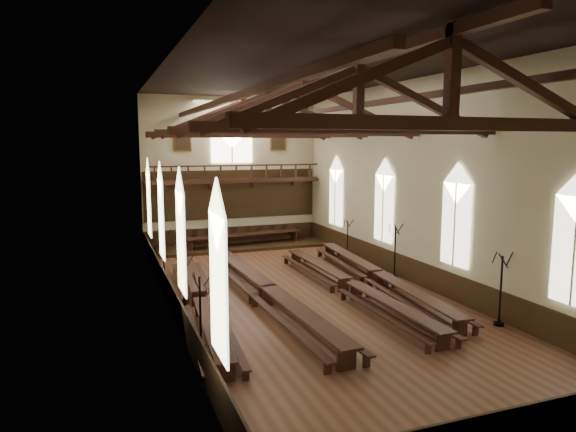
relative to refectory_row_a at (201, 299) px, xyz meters
The scene contains 21 objects.
ground 4.86m from the refectory_row_a, ahead, with size 26.00×26.00×0.00m, color brown.
room_walls 7.66m from the refectory_row_a, ahead, with size 26.00×26.00×26.00m.
wainscot_band 4.84m from the refectory_row_a, ahead, with size 12.00×26.00×1.20m.
side_windows 5.81m from the refectory_row_a, ahead, with size 11.85×19.80×4.50m.
end_window 15.77m from the refectory_row_a, 70.31° to the left, with size 2.80×0.12×3.80m.
minstrels_gallery 14.45m from the refectory_row_a, 69.99° to the left, with size 11.80×1.24×3.70m.
portraits 15.71m from the refectory_row_a, 70.31° to the left, with size 7.75×0.09×1.45m.
roof_trusses 9.09m from the refectory_row_a, ahead, with size 11.70×25.70×2.80m.
refectory_row_a is the anchor object (origin of this frame).
refectory_row_b 2.90m from the refectory_row_a, ahead, with size 1.87×15.04×0.81m.
refectory_row_c 6.82m from the refectory_row_a, ahead, with size 1.49×14.22×0.73m.
refectory_row_d 8.86m from the refectory_row_a, ahead, with size 2.17×14.56×0.76m.
dais 13.03m from the refectory_row_a, 66.49° to the left, with size 11.40×2.87×0.19m, color #31200E.
high_table 13.02m from the refectory_row_a, 66.49° to the left, with size 8.06×1.86×0.75m.
high_chairs 13.75m from the refectory_row_a, 67.80° to the left, with size 7.67×0.48×1.06m.
candelabrum_left_near 4.04m from the refectory_row_a, 100.63° to the right, with size 0.74×0.81×2.66m.
candelabrum_left_mid 0.89m from the refectory_row_a, 149.98° to the right, with size 0.74×0.73×2.49m.
candelabrum_left_far 6.25m from the refectory_row_a, 96.83° to the left, with size 0.70×0.76×2.49m.
candelabrum_right_near 11.82m from the refectory_row_a, 28.78° to the right, with size 0.81×0.87×2.87m.
candelabrum_right_mid 10.50m from the refectory_row_a, ahead, with size 0.82×0.87×2.86m.
candelabrum_right_far 12.53m from the refectory_row_a, 34.27° to the left, with size 0.63×0.71×2.32m.
Camera 1 is at (-8.54, -21.08, 6.90)m, focal length 32.00 mm.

